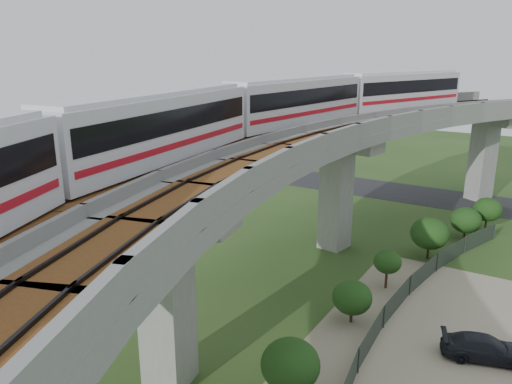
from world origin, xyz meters
TOP-DOWN VIEW (x-y plane):
  - ground at (0.00, 0.00)m, footprint 160.00×160.00m
  - dirt_lot at (14.00, -2.00)m, footprint 18.00×26.00m
  - asphalt_road at (0.00, 30.00)m, footprint 60.00×8.00m
  - viaduct at (3.84, 0.00)m, footprint 19.58×73.98m
  - metro_train at (0.35, -0.63)m, footprint 11.01×61.34m
  - fence at (9.75, 0.00)m, footprint 3.87×38.73m
  - tree_0 at (11.30, 21.09)m, footprint 2.52×2.52m
  - tree_1 at (10.01, 17.91)m, footprint 2.60×2.60m
  - tree_2 at (8.26, 12.01)m, footprint 2.97×2.97m
  - tree_3 at (7.01, 5.17)m, footprint 1.92×1.92m
  - tree_4 at (6.59, -0.38)m, footprint 2.41×2.41m
  - tree_5 at (6.62, -8.47)m, footprint 2.82×2.82m
  - car_dark at (14.09, -0.24)m, footprint 4.86×3.11m

SIDE VIEW (x-z plane):
  - ground at x=0.00m, z-range 0.00..0.00m
  - asphalt_road at x=0.00m, z-range 0.00..0.03m
  - dirt_lot at x=14.00m, z-range 0.00..0.04m
  - car_dark at x=14.09m, z-range 0.04..1.35m
  - fence at x=9.75m, z-range 0.00..1.50m
  - tree_4 at x=6.59m, z-range 0.33..3.05m
  - tree_1 at x=10.01m, z-range 0.34..3.24m
  - tree_5 at x=6.62m, z-range 0.34..3.42m
  - tree_3 at x=7.01m, z-range 0.59..3.42m
  - tree_0 at x=11.30m, z-range 0.52..3.70m
  - tree_2 at x=8.26m, z-range 0.44..3.84m
  - viaduct at x=3.84m, z-range 3.35..14.75m
  - metro_train at x=0.35m, z-range 10.49..14.13m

